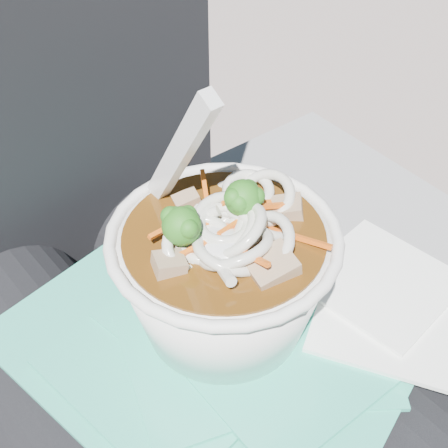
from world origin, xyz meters
TOP-DOWN VIEW (x-y plane):
  - lap at (0.00, 0.00)m, footprint 0.33×0.48m
  - person_body at (-0.00, 0.09)m, footprint 0.34×0.94m
  - plastic_bag at (0.02, 0.02)m, footprint 0.32×0.31m
  - napkins at (0.14, -0.05)m, footprint 0.17×0.17m
  - udon_bowl at (0.02, 0.03)m, footprint 0.20×0.20m

SIDE VIEW (x-z plane):
  - lap at x=0.00m, z-range 0.48..0.64m
  - person_body at x=0.00m, z-range 0.06..1.09m
  - plastic_bag at x=0.02m, z-range 0.63..0.65m
  - napkins at x=0.14m, z-range 0.65..0.66m
  - udon_bowl at x=0.02m, z-range 0.61..0.82m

